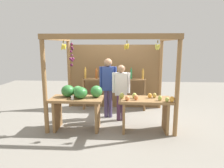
{
  "coord_description": "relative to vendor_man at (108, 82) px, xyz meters",
  "views": [
    {
      "loc": [
        0.3,
        -5.58,
        2.04
      ],
      "look_at": [
        0.0,
        -0.21,
        1.02
      ],
      "focal_mm": 33.37,
      "sensor_mm": 36.0,
      "label": 1
    }
  ],
  "objects": [
    {
      "name": "vendor_woman",
      "position": [
        0.37,
        -0.23,
        -0.11
      ],
      "size": [
        0.48,
        0.21,
        1.52
      ],
      "rotation": [
        0.0,
        0.0,
        0.09
      ],
      "color": "#553259",
      "rests_on": "ground"
    },
    {
      "name": "market_stall",
      "position": [
        0.12,
        0.38,
        0.34
      ],
      "size": [
        3.08,
        2.26,
        2.27
      ],
      "color": "olive",
      "rests_on": "ground"
    },
    {
      "name": "ground_plane",
      "position": [
        0.13,
        -0.1,
        -1.01
      ],
      "size": [
        12.0,
        12.0,
        0.0
      ],
      "primitive_type": "plane",
      "color": "gray",
      "rests_on": "ground"
    },
    {
      "name": "fruit_counter_left",
      "position": [
        -0.65,
        -0.87,
        -0.27
      ],
      "size": [
        1.27,
        0.64,
        1.08
      ],
      "color": "olive",
      "rests_on": "ground"
    },
    {
      "name": "fruit_counter_right",
      "position": [
        0.94,
        -0.91,
        -0.42
      ],
      "size": [
        1.26,
        0.65,
        0.93
      ],
      "color": "olive",
      "rests_on": "ground"
    },
    {
      "name": "vendor_man",
      "position": [
        0.0,
        0.0,
        0.0
      ],
      "size": [
        0.48,
        0.23,
        1.67
      ],
      "rotation": [
        0.0,
        0.0,
        -0.11
      ],
      "color": "#4C416B",
      "rests_on": "ground"
    },
    {
      "name": "bottle_shelf_unit",
      "position": [
        0.12,
        0.71,
        -0.21
      ],
      "size": [
        1.97,
        0.22,
        1.36
      ],
      "color": "olive",
      "rests_on": "ground"
    }
  ]
}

